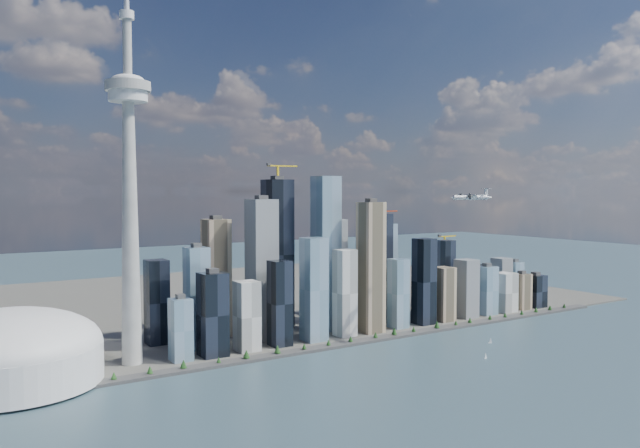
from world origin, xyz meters
TOP-DOWN VIEW (x-y plane):
  - ground at (0.00, 0.00)m, footprint 4000.00×4000.00m
  - seawall at (0.00, 250.00)m, footprint 1100.00×22.00m
  - land at (0.00, 700.00)m, footprint 1400.00×900.00m
  - shoreline_trees at (0.00, 250.00)m, footprint 960.53×7.20m
  - skyscraper_cluster at (59.62, 336.82)m, footprint 736.00×142.00m
  - needle_tower at (-300.00, 310.00)m, footprint 56.00×56.00m
  - dome_stadium at (-440.00, 300.00)m, footprint 200.00×200.00m
  - airplane at (159.70, 169.25)m, footprint 68.95×61.40m
  - sailboat_west at (109.36, 90.95)m, footprint 5.86×2.66m
  - sailboat_east at (179.49, 146.21)m, footprint 6.18×3.38m

SIDE VIEW (x-z plane):
  - ground at x=0.00m, z-range 0.00..0.00m
  - land at x=0.00m, z-range 0.00..3.00m
  - seawall at x=0.00m, z-range 0.00..4.00m
  - sailboat_west at x=109.36m, z-range -1.45..6.66m
  - sailboat_east at x=179.49m, z-range -1.55..7.12m
  - shoreline_trees at x=0.00m, z-range 4.38..13.18m
  - dome_stadium at x=-440.00m, z-range -3.56..82.44m
  - skyscraper_cluster at x=59.62m, z-range -50.20..215.30m
  - airplane at x=159.70m, z-range 207.20..224.15m
  - needle_tower at x=-300.00m, z-range -39.41..511.09m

